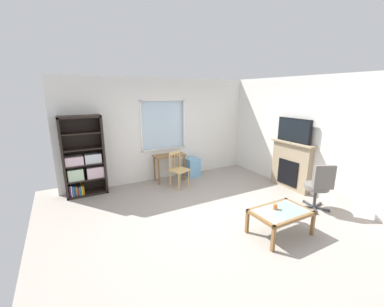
% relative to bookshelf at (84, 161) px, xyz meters
% --- Properties ---
extents(ground, '(6.22, 6.13, 0.02)m').
position_rel_bookshelf_xyz_m(ground, '(2.02, -2.33, -0.81)').
color(ground, '#9E9389').
extents(wall_back_with_window, '(5.22, 0.15, 2.71)m').
position_rel_bookshelf_xyz_m(wall_back_with_window, '(2.01, 0.24, 0.54)').
color(wall_back_with_window, silver).
rests_on(wall_back_with_window, ground).
extents(wall_right, '(0.12, 5.33, 2.71)m').
position_rel_bookshelf_xyz_m(wall_right, '(4.69, -2.33, 0.56)').
color(wall_right, silver).
rests_on(wall_right, ground).
extents(bookshelf, '(0.90, 0.38, 1.85)m').
position_rel_bookshelf_xyz_m(bookshelf, '(0.00, 0.00, 0.00)').
color(bookshelf, black).
rests_on(bookshelf, ground).
extents(desk_under_window, '(0.83, 0.42, 0.73)m').
position_rel_bookshelf_xyz_m(desk_under_window, '(2.09, -0.11, -0.21)').
color(desk_under_window, brown).
rests_on(desk_under_window, ground).
extents(wooden_chair, '(0.52, 0.51, 0.90)m').
position_rel_bookshelf_xyz_m(wooden_chair, '(2.11, -0.63, -0.34)').
color(wooden_chair, tan).
rests_on(wooden_chair, ground).
extents(plastic_drawer_unit, '(0.35, 0.40, 0.52)m').
position_rel_bookshelf_xyz_m(plastic_drawer_unit, '(2.82, -0.06, -0.54)').
color(plastic_drawer_unit, '#72ADDB').
rests_on(plastic_drawer_unit, ground).
extents(fireplace, '(0.26, 1.15, 1.18)m').
position_rel_bookshelf_xyz_m(fireplace, '(4.53, -2.03, -0.21)').
color(fireplace, tan).
rests_on(fireplace, ground).
extents(tv, '(0.06, 0.91, 0.57)m').
position_rel_bookshelf_xyz_m(tv, '(4.51, -2.03, 0.66)').
color(tv, black).
rests_on(tv, fireplace).
extents(office_chair, '(0.60, 0.62, 1.00)m').
position_rel_bookshelf_xyz_m(office_chair, '(4.04, -3.13, -0.25)').
color(office_chair, slate).
rests_on(office_chair, ground).
extents(coffee_table, '(0.97, 0.63, 0.43)m').
position_rel_bookshelf_xyz_m(coffee_table, '(2.70, -3.38, -0.43)').
color(coffee_table, '#8C9E99').
rests_on(coffee_table, ground).
extents(sippy_cup, '(0.07, 0.07, 0.09)m').
position_rel_bookshelf_xyz_m(sippy_cup, '(2.66, -3.29, -0.33)').
color(sippy_cup, orange).
rests_on(sippy_cup, coffee_table).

